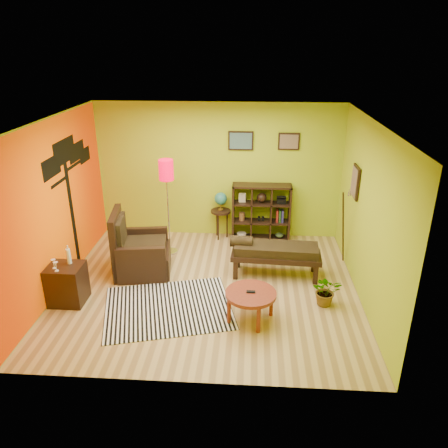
# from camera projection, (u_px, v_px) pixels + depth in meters

# --- Properties ---
(ground) EXTENTS (5.00, 5.00, 0.00)m
(ground) POSITION_uv_depth(u_px,v_px,m) (209.00, 287.00, 7.46)
(ground) COLOR tan
(ground) RESTS_ON ground
(room_shell) EXTENTS (5.04, 4.54, 2.82)m
(room_shell) POSITION_uv_depth(u_px,v_px,m) (201.00, 187.00, 6.77)
(room_shell) COLOR #ACC71F
(room_shell) RESTS_ON ground
(zebra_rug) EXTENTS (2.28, 1.99, 0.01)m
(zebra_rug) POSITION_uv_depth(u_px,v_px,m) (168.00, 307.00, 6.88)
(zebra_rug) COLOR white
(zebra_rug) RESTS_ON ground
(coffee_table) EXTENTS (0.76, 0.76, 0.49)m
(coffee_table) POSITION_uv_depth(u_px,v_px,m) (251.00, 296.00, 6.46)
(coffee_table) COLOR maroon
(coffee_table) RESTS_ON ground
(armchair) EXTENTS (1.08, 1.09, 1.16)m
(armchair) POSITION_uv_depth(u_px,v_px,m) (139.00, 254.00, 7.84)
(armchair) COLOR black
(armchair) RESTS_ON ground
(side_cabinet) EXTENTS (0.54, 0.49, 0.96)m
(side_cabinet) POSITION_uv_depth(u_px,v_px,m) (67.00, 284.00, 6.93)
(side_cabinet) COLOR black
(side_cabinet) RESTS_ON ground
(floor_lamp) EXTENTS (0.28, 0.28, 1.88)m
(floor_lamp) POSITION_uv_depth(u_px,v_px,m) (167.00, 179.00, 8.09)
(floor_lamp) COLOR silver
(floor_lamp) RESTS_ON ground
(globe_table) EXTENTS (0.41, 0.41, 1.01)m
(globe_table) POSITION_uv_depth(u_px,v_px,m) (221.00, 204.00, 9.04)
(globe_table) COLOR black
(globe_table) RESTS_ON ground
(cube_shelf) EXTENTS (1.20, 0.35, 1.20)m
(cube_shelf) POSITION_uv_depth(u_px,v_px,m) (262.00, 213.00, 9.03)
(cube_shelf) COLOR black
(cube_shelf) RESTS_ON ground
(bench) EXTENTS (1.61, 0.64, 0.73)m
(bench) POSITION_uv_depth(u_px,v_px,m) (274.00, 251.00, 7.68)
(bench) COLOR black
(bench) RESTS_ON ground
(potted_plant) EXTENTS (0.47, 0.52, 0.39)m
(potted_plant) POSITION_uv_depth(u_px,v_px,m) (326.00, 294.00, 6.90)
(potted_plant) COLOR #26661E
(potted_plant) RESTS_ON ground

